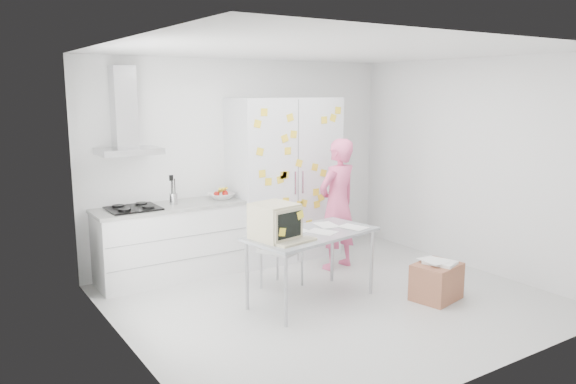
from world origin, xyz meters
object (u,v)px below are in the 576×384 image
chair (276,242)px  person (338,204)px  desk (289,228)px  cardboard_box (437,281)px

chair → person: bearing=-15.8°
desk → chair: size_ratio=1.63×
person → chair: 1.10m
chair → cardboard_box: bearing=-71.6°
person → chair: person is taller
desk → cardboard_box: desk is taller
person → cardboard_box: (0.22, -1.51, -0.64)m
person → chair: size_ratio=1.77×
chair → cardboard_box: chair is taller
chair → cardboard_box: size_ratio=1.63×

